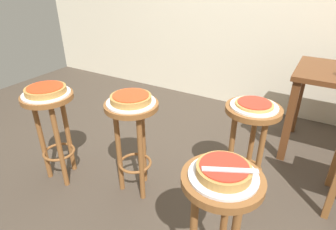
% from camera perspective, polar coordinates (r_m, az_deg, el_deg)
% --- Properties ---
extents(ground_plane, '(6.00, 6.00, 0.00)m').
position_cam_1_polar(ground_plane, '(2.24, 2.28, -13.42)').
color(ground_plane, '#42382D').
extents(stool_foreground, '(0.35, 0.35, 0.70)m').
position_cam_1_polar(stool_foreground, '(1.34, 10.28, -18.63)').
color(stool_foreground, brown).
rests_on(stool_foreground, ground_plane).
extents(serving_plate_foreground, '(0.29, 0.29, 0.01)m').
position_cam_1_polar(serving_plate_foreground, '(1.20, 11.09, -11.93)').
color(serving_plate_foreground, silver).
rests_on(serving_plate_foreground, stool_foreground).
extents(pizza_foreground, '(0.23, 0.23, 0.05)m').
position_cam_1_polar(pizza_foreground, '(1.18, 11.22, -10.87)').
color(pizza_foreground, '#B78442').
rests_on(pizza_foreground, serving_plate_foreground).
extents(stool_middle, '(0.35, 0.35, 0.70)m').
position_cam_1_polar(stool_middle, '(2.16, -22.40, -0.91)').
color(stool_middle, brown).
rests_on(stool_middle, ground_plane).
extents(serving_plate_middle, '(0.32, 0.32, 0.01)m').
position_cam_1_polar(serving_plate_middle, '(2.08, -23.38, 3.98)').
color(serving_plate_middle, silver).
rests_on(serving_plate_middle, stool_middle).
extents(pizza_middle, '(0.27, 0.27, 0.05)m').
position_cam_1_polar(pizza_middle, '(2.07, -23.52, 4.70)').
color(pizza_middle, '#B78442').
rests_on(pizza_middle, serving_plate_middle).
extents(stool_leftside, '(0.35, 0.35, 0.70)m').
position_cam_1_polar(stool_leftside, '(1.90, -7.10, -2.96)').
color(stool_leftside, brown).
rests_on(stool_leftside, ground_plane).
extents(serving_plate_leftside, '(0.31, 0.31, 0.01)m').
position_cam_1_polar(serving_plate_leftside, '(1.80, -7.46, 2.57)').
color(serving_plate_leftside, silver).
rests_on(serving_plate_leftside, stool_leftside).
extents(pizza_leftside, '(0.26, 0.26, 0.05)m').
position_cam_1_polar(pizza_leftside, '(1.79, -7.52, 3.40)').
color(pizza_leftside, '#B78442').
rests_on(pizza_leftside, serving_plate_leftside).
extents(stool_rear, '(0.35, 0.35, 0.70)m').
position_cam_1_polar(stool_rear, '(1.91, 16.19, -3.75)').
color(stool_rear, brown).
rests_on(stool_rear, ground_plane).
extents(serving_plate_rear, '(0.29, 0.29, 0.01)m').
position_cam_1_polar(serving_plate_rear, '(1.81, 17.01, 1.71)').
color(serving_plate_rear, white).
rests_on(serving_plate_rear, stool_rear).
extents(pizza_rear, '(0.23, 0.23, 0.02)m').
position_cam_1_polar(pizza_rear, '(1.81, 17.08, 2.17)').
color(pizza_rear, tan).
rests_on(pizza_rear, serving_plate_rear).
extents(pizza_server_knife, '(0.21, 0.12, 0.01)m').
position_cam_1_polar(pizza_server_knife, '(1.15, 12.42, -10.79)').
color(pizza_server_knife, silver).
rests_on(pizza_server_knife, pizza_foreground).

